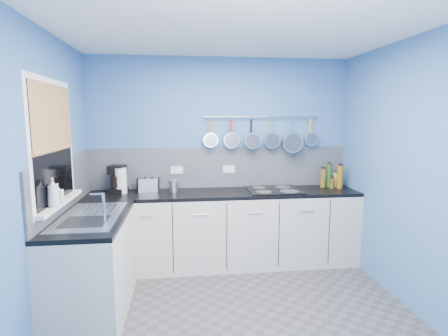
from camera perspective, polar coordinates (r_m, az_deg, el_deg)
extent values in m
cube|color=#47474C|center=(3.37, 2.58, -23.64)|extent=(3.20, 3.00, 0.02)
cube|color=white|center=(2.96, 2.92, 22.68)|extent=(3.20, 3.00, 0.02)
cube|color=#3F6CA9|center=(4.39, -0.54, 1.42)|extent=(3.20, 0.02, 2.50)
cube|color=#3F6CA9|center=(1.49, 12.64, -12.38)|extent=(3.20, 0.02, 2.50)
cube|color=#3F6CA9|center=(3.09, -28.24, -2.47)|extent=(0.02, 3.00, 2.50)
cube|color=#3F6CA9|center=(3.55, 29.29, -1.26)|extent=(0.02, 3.00, 2.50)
cube|color=gray|center=(4.38, -0.50, 0.09)|extent=(3.20, 0.02, 0.50)
cube|color=gray|center=(3.65, -24.42, -2.30)|extent=(0.02, 1.80, 0.50)
cube|color=beige|center=(4.27, -0.06, -10.07)|extent=(3.20, 0.60, 0.86)
cube|color=black|center=(4.15, -0.06, -4.16)|extent=(3.20, 0.60, 0.04)
cube|color=beige|center=(3.50, -20.56, -14.85)|extent=(0.60, 1.20, 0.86)
cube|color=black|center=(3.35, -20.95, -7.74)|extent=(0.60, 1.20, 0.04)
cube|color=white|center=(3.32, -26.16, 3.58)|extent=(0.01, 1.00, 1.10)
cube|color=black|center=(3.32, -26.08, 3.58)|extent=(0.01, 0.90, 1.00)
cube|color=tan|center=(3.31, -26.19, 7.47)|extent=(0.01, 0.90, 0.55)
cube|color=white|center=(3.38, -25.21, -5.12)|extent=(0.10, 0.98, 0.03)
cube|color=silver|center=(3.35, -20.97, -7.35)|extent=(0.50, 0.95, 0.01)
cube|color=white|center=(4.35, -7.70, -0.32)|extent=(0.15, 0.01, 0.09)
cube|color=white|center=(4.39, 0.82, -0.17)|extent=(0.15, 0.01, 0.09)
cylinder|color=silver|center=(4.39, 6.12, 8.30)|extent=(1.45, 0.02, 0.02)
imported|color=white|center=(3.16, -26.15, -3.58)|extent=(0.12, 0.12, 0.24)
imported|color=white|center=(3.27, -25.51, -3.79)|extent=(0.08, 0.08, 0.17)
cylinder|color=white|center=(4.21, -16.47, -2.01)|extent=(0.16, 0.16, 0.30)
cube|color=silver|center=(4.25, -12.20, -2.69)|extent=(0.27, 0.18, 0.16)
cylinder|color=silver|center=(4.15, -8.21, -2.96)|extent=(0.12, 0.12, 0.15)
cube|color=black|center=(4.27, 8.15, -3.54)|extent=(0.63, 0.55, 0.01)
cylinder|color=olive|center=(4.62, 17.78, -1.84)|extent=(0.06, 0.06, 0.19)
cylinder|color=#265919|center=(4.61, 16.74, -1.15)|extent=(0.06, 0.06, 0.30)
cylinder|color=brown|center=(4.57, 15.88, -1.56)|extent=(0.07, 0.07, 0.24)
cylinder|color=#8C5914|center=(4.56, 18.41, -1.38)|extent=(0.07, 0.07, 0.29)
cylinder|color=brown|center=(4.53, 17.22, -2.40)|extent=(0.05, 0.05, 0.13)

